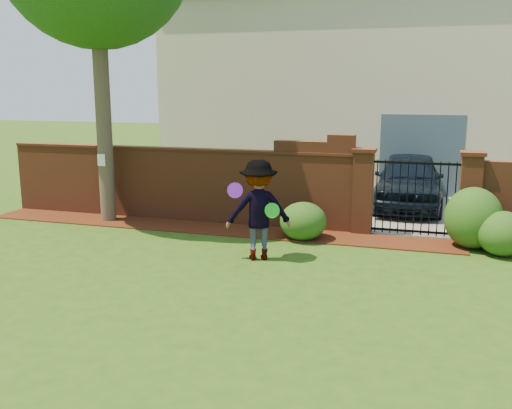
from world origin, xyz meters
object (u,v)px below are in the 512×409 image
(car, at_px, (409,182))
(man, at_px, (258,210))
(frisbee_purple, at_px, (235,190))
(frisbee_green, at_px, (272,210))

(car, bearing_deg, man, -114.90)
(car, bearing_deg, frisbee_purple, -117.51)
(man, distance_m, frisbee_green, 0.33)
(car, height_order, frisbee_purple, frisbee_purple)
(man, relative_size, frisbee_green, 6.71)
(frisbee_green, bearing_deg, frisbee_purple, -176.65)
(man, distance_m, frisbee_purple, 0.57)
(car, xyz_separation_m, frisbee_green, (-2.16, -5.67, 0.25))
(frisbee_purple, bearing_deg, man, 23.06)
(car, height_order, man, man)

